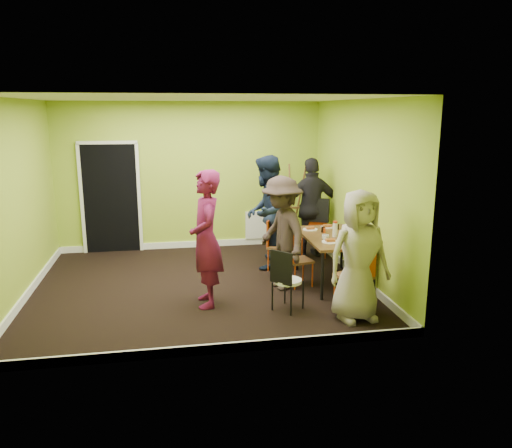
{
  "coord_description": "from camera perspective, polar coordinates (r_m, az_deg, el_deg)",
  "views": [
    {
      "loc": [
        -0.43,
        -7.31,
        2.64
      ],
      "look_at": [
        0.87,
        0.0,
        0.94
      ],
      "focal_mm": 35.0,
      "sensor_mm": 36.0,
      "label": 1
    }
  ],
  "objects": [
    {
      "name": "plate_wall_front",
      "position": [
        7.66,
        11.67,
        -1.6
      ],
      "size": [
        0.24,
        0.24,
        0.01
      ],
      "primitive_type": "cylinder",
      "color": "white",
      "rests_on": "dining_table"
    },
    {
      "name": "thermos",
      "position": [
        7.68,
        9.02,
        -0.67
      ],
      "size": [
        0.07,
        0.07,
        0.22
      ],
      "primitive_type": "cylinder",
      "color": "white",
      "rests_on": "dining_table"
    },
    {
      "name": "chair_back_end",
      "position": [
        9.02,
        6.87,
        0.87
      ],
      "size": [
        0.62,
        0.66,
        1.09
      ],
      "rotation": [
        0.0,
        0.0,
        2.71
      ],
      "color": "#CC4413",
      "rests_on": "ground"
    },
    {
      "name": "blue_bottle",
      "position": [
        7.58,
        11.35,
        -0.93
      ],
      "size": [
        0.07,
        0.07,
        0.22
      ],
      "primitive_type": "cylinder",
      "color": "#1923C0",
      "rests_on": "dining_table"
    },
    {
      "name": "glass_front",
      "position": [
        7.41,
        11.3,
        -1.79
      ],
      "size": [
        0.07,
        0.07,
        0.08
      ],
      "primitive_type": "cylinder",
      "color": "black",
      "rests_on": "dining_table"
    },
    {
      "name": "plate_wall_back",
      "position": [
        8.03,
        10.6,
        -0.88
      ],
      "size": [
        0.24,
        0.24,
        0.01
      ],
      "primitive_type": "cylinder",
      "color": "white",
      "rests_on": "dining_table"
    },
    {
      "name": "chair_front_end",
      "position": [
        6.78,
        11.6,
        -5.28
      ],
      "size": [
        0.52,
        0.53,
        0.99
      ],
      "rotation": [
        0.0,
        0.0,
        0.36
      ],
      "color": "#CC4413",
      "rests_on": "ground"
    },
    {
      "name": "room_walls",
      "position": [
        7.54,
        -6.73,
        0.17
      ],
      "size": [
        5.04,
        4.54,
        2.82
      ],
      "color": "#99B62E",
      "rests_on": "ground"
    },
    {
      "name": "person_standing",
      "position": [
        6.77,
        -5.73,
        -1.72
      ],
      "size": [
        0.47,
        0.7,
        1.88
      ],
      "primitive_type": "imported",
      "rotation": [
        0.0,
        0.0,
        -1.54
      ],
      "color": "#5A0F36",
      "rests_on": "ground"
    },
    {
      "name": "glass_back",
      "position": [
        8.18,
        9.26,
        -0.3
      ],
      "size": [
        0.06,
        0.06,
        0.09
      ],
      "primitive_type": "cylinder",
      "color": "black",
      "rests_on": "dining_table"
    },
    {
      "name": "plate_near_left",
      "position": [
        8.1,
        6.2,
        -0.62
      ],
      "size": [
        0.24,
        0.24,
        0.01
      ],
      "primitive_type": "cylinder",
      "color": "white",
      "rests_on": "dining_table"
    },
    {
      "name": "easel",
      "position": [
        9.68,
        3.75,
        2.07
      ],
      "size": [
        0.67,
        0.63,
        1.67
      ],
      "color": "brown",
      "rests_on": "ground"
    },
    {
      "name": "plate_far_back",
      "position": [
        8.29,
        8.16,
        -0.35
      ],
      "size": [
        0.22,
        0.22,
        0.01
      ],
      "primitive_type": "cylinder",
      "color": "white",
      "rests_on": "dining_table"
    },
    {
      "name": "ground",
      "position": [
        7.78,
        -6.35,
        -7.0
      ],
      "size": [
        5.0,
        5.0,
        0.0
      ],
      "primitive_type": "plane",
      "color": "black",
      "rests_on": "ground"
    },
    {
      "name": "chair_bentwood",
      "position": [
        6.66,
        3.4,
        -6.11
      ],
      "size": [
        0.47,
        0.47,
        0.85
      ],
      "rotation": [
        0.0,
        0.0,
        -0.83
      ],
      "color": "black",
      "rests_on": "ground"
    },
    {
      "name": "person_back_end",
      "position": [
        9.12,
        6.41,
        1.87
      ],
      "size": [
        1.08,
        0.49,
        1.81
      ],
      "primitive_type": "imported",
      "rotation": [
        0.0,
        0.0,
        3.18
      ],
      "color": "black",
      "rests_on": "ground"
    },
    {
      "name": "orange_bottle",
      "position": [
        7.91,
        7.84,
        -0.74
      ],
      "size": [
        0.03,
        0.03,
        0.08
      ],
      "primitive_type": "cylinder",
      "color": "#CC4413",
      "rests_on": "dining_table"
    },
    {
      "name": "chair_left_far",
      "position": [
        8.39,
        2.16,
        -2.02
      ],
      "size": [
        0.47,
        0.46,
        0.85
      ],
      "rotation": [
        0.0,
        0.0,
        -2.0
      ],
      "color": "#CC4413",
      "rests_on": "ground"
    },
    {
      "name": "chair_left_near",
      "position": [
        7.61,
        4.51,
        -3.64
      ],
      "size": [
        0.42,
        0.42,
        0.85
      ],
      "rotation": [
        0.0,
        0.0,
        -1.35
      ],
      "color": "#CC4413",
      "rests_on": "ground"
    },
    {
      "name": "plate_near_right",
      "position": [
        7.38,
        8.48,
        -2.02
      ],
      "size": [
        0.25,
        0.25,
        0.01
      ],
      "primitive_type": "cylinder",
      "color": "white",
      "rests_on": "dining_table"
    },
    {
      "name": "person_front_end",
      "position": [
        6.42,
        11.65,
        -3.59
      ],
      "size": [
        0.89,
        0.65,
        1.69
      ],
      "primitive_type": "imported",
      "rotation": [
        0.0,
        0.0,
        0.14
      ],
      "color": "gray",
      "rests_on": "ground"
    },
    {
      "name": "cup_b",
      "position": [
        7.86,
        10.32,
        -0.85
      ],
      "size": [
        0.1,
        0.1,
        0.1
      ],
      "primitive_type": "imported",
      "color": "white",
      "rests_on": "dining_table"
    },
    {
      "name": "person_left_near",
      "position": [
        7.42,
        2.96,
        -1.04
      ],
      "size": [
        0.89,
        1.22,
        1.7
      ],
      "primitive_type": "imported",
      "rotation": [
        0.0,
        0.0,
        -1.32
      ],
      "color": "#2D221E",
      "rests_on": "ground"
    },
    {
      "name": "glass_mid",
      "position": [
        7.95,
        7.68,
        -0.63
      ],
      "size": [
        0.07,
        0.07,
        0.09
      ],
      "primitive_type": "cylinder",
      "color": "black",
      "rests_on": "dining_table"
    },
    {
      "name": "person_left_far",
      "position": [
        8.41,
        1.18,
        1.35
      ],
      "size": [
        1.02,
        1.13,
        1.91
      ],
      "primitive_type": "imported",
      "rotation": [
        0.0,
        0.0,
        -1.96
      ],
      "color": "#131D30",
      "rests_on": "ground"
    },
    {
      "name": "plate_far_front",
      "position": [
        7.3,
        10.7,
        -2.28
      ],
      "size": [
        0.22,
        0.22,
        0.01
      ],
      "primitive_type": "cylinder",
      "color": "white",
      "rests_on": "dining_table"
    },
    {
      "name": "cup_a",
      "position": [
        7.47,
        7.94,
        -1.53
      ],
      "size": [
        0.11,
        0.11,
        0.09
      ],
      "primitive_type": "imported",
      "color": "white",
      "rests_on": "dining_table"
    },
    {
      "name": "dining_table",
      "position": [
        7.77,
        8.88,
        -1.73
      ],
      "size": [
        0.9,
        1.5,
        0.75
      ],
      "color": "black",
      "rests_on": "ground"
    }
  ]
}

